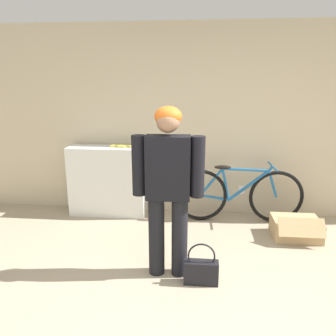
{
  "coord_description": "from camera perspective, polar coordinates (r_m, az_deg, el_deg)",
  "views": [
    {
      "loc": [
        -0.06,
        -1.94,
        1.84
      ],
      "look_at": [
        -0.34,
        0.92,
        1.08
      ],
      "focal_mm": 35.0,
      "sensor_mm": 36.0,
      "label": 1
    }
  ],
  "objects": [
    {
      "name": "side_shelf",
      "position": [
        4.69,
        -10.39,
        -2.21
      ],
      "size": [
        1.06,
        0.36,
        0.97
      ],
      "color": "white",
      "rests_on": "ground_plane"
    },
    {
      "name": "wall_back",
      "position": [
        4.56,
        6.4,
        7.95
      ],
      "size": [
        8.0,
        0.07,
        2.6
      ],
      "color": "beige",
      "rests_on": "ground_plane"
    },
    {
      "name": "cardboard_box",
      "position": [
        4.32,
        21.37,
        -9.72
      ],
      "size": [
        0.55,
        0.5,
        0.32
      ],
      "color": "tan",
      "rests_on": "ground_plane"
    },
    {
      "name": "banana",
      "position": [
        4.51,
        -8.25,
        3.83
      ],
      "size": [
        0.32,
        0.09,
        0.04
      ],
      "color": "#EAD64C",
      "rests_on": "side_shelf"
    },
    {
      "name": "person",
      "position": [
        3.02,
        0.0,
        -2.47
      ],
      "size": [
        0.67,
        0.23,
        1.63
      ],
      "rotation": [
        0.0,
        0.0,
        0.03
      ],
      "color": "black",
      "rests_on": "ground_plane"
    },
    {
      "name": "bicycle",
      "position": [
        4.48,
        12.09,
        -4.55
      ],
      "size": [
        1.72,
        0.46,
        0.79
      ],
      "rotation": [
        0.0,
        0.0,
        0.03
      ],
      "color": "black",
      "rests_on": "ground_plane"
    },
    {
      "name": "handbag",
      "position": [
        3.22,
        5.78,
        -17.35
      ],
      "size": [
        0.32,
        0.11,
        0.41
      ],
      "color": "black",
      "rests_on": "ground_plane"
    }
  ]
}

